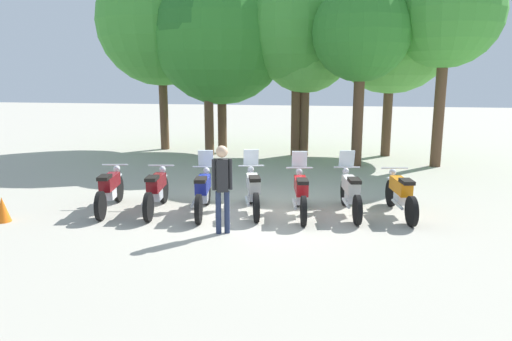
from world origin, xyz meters
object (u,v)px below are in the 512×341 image
Objects in this scene: motorcycle_4 at (301,192)px; tree_7 at (447,13)px; motorcycle_2 at (203,191)px; traffic_cone at (3,209)px; motorcycle_3 at (253,189)px; tree_5 at (361,33)px; motorcycle_6 at (400,193)px; tree_4 at (306,46)px; tree_2 at (221,35)px; person_0 at (222,182)px; motorcycle_5 at (350,191)px; tree_6 at (392,29)px; tree_0 at (160,22)px; motorcycle_1 at (156,190)px; motorcycle_0 at (110,189)px; tree_1 at (207,28)px; tree_3 at (297,27)px.

tree_7 is at bearing -40.93° from motorcycle_4.
traffic_cone is (-4.05, -1.42, -0.24)m from motorcycle_2.
motorcycle_3 is 1.11m from motorcycle_4.
traffic_cone is at bearing 93.57° from motorcycle_3.
tree_5 is (2.52, 5.99, 3.95)m from motorcycle_3.
motorcycle_3 is 0.35× the size of tree_5.
motorcycle_2 is 1.02× the size of motorcycle_3.
motorcycle_6 is 0.36× the size of tree_4.
tree_2 is at bearing 76.33° from traffic_cone.
person_0 is at bearing -110.35° from tree_5.
motorcycle_5 is 7.62m from traffic_cone.
motorcycle_2 is 1.15m from motorcycle_3.
motorcycle_2 is 9.52m from tree_2.
motorcycle_2 is at bearing 89.52° from motorcycle_5.
tree_4 reaches higher than motorcycle_6.
person_0 is 0.24× the size of tree_6.
tree_0 is 1.08× the size of tree_6.
motorcycle_4 reaches higher than motorcycle_6.
motorcycle_3 is 2.22m from motorcycle_5.
tree_7 is at bearing -55.87° from motorcycle_1.
person_0 is at bearing -124.14° from tree_7.
tree_6 reaches higher than motorcycle_1.
person_0 is at bearing 116.68° from motorcycle_5.
motorcycle_0 reaches higher than traffic_cone.
tree_1 is at bearing -13.28° from motorcycle_0.
motorcycle_1 is 5.55m from motorcycle_6.
motorcycle_1 is 1.10m from motorcycle_2.
tree_3 is (2.98, -0.12, 0.27)m from tree_2.
motorcycle_2 is 3.35m from motorcycle_5.
motorcycle_2 is at bearing 19.30° from traffic_cone.
person_0 reaches higher than motorcycle_0.
motorcycle_1 and motorcycle_6 have the same top height.
tree_0 is 5.70m from tree_3.
tree_1 reaches higher than tree_5.
motorcycle_5 is (5.52, 0.68, 0.01)m from motorcycle_0.
motorcycle_0 is 5.56m from motorcycle_5.
tree_5 reaches higher than motorcycle_4.
tree_2 is (-3.86, 8.18, 4.12)m from motorcycle_4.
motorcycle_4 is 1.23× the size of person_0.
motorcycle_4 is 0.36× the size of tree_5.
tree_6 is (1.21, 2.53, 0.35)m from tree_5.
tree_1 is 0.96× the size of tree_3.
tree_7 reaches higher than motorcycle_2.
tree_2 reaches higher than tree_5.
motorcycle_3 is at bearing -89.01° from motorcycle_1.
person_0 is 3.22× the size of traffic_cone.
tree_5 is (2.30, -1.99, -0.43)m from tree_3.
tree_4 is at bearing 14.74° from tree_3.
motorcycle_5 is 9.49m from tree_6.
tree_2 reaches higher than motorcycle_3.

